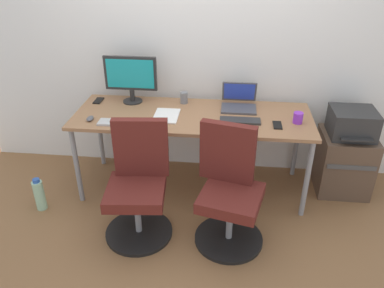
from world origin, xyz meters
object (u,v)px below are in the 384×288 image
Objects in this scene: office_chair_right at (229,192)px; water_bottle_on_floor at (39,195)px; open_laptop at (239,102)px; coffee_mug at (298,118)px; side_cabinet at (343,162)px; office_chair_left at (138,186)px; printer at (352,123)px; desktop_monitor at (131,76)px.

water_bottle_on_floor is at bearing 174.21° from office_chair_right.
open_laptop reaches higher than coffee_mug.
office_chair_right is at bearing -133.21° from coffee_mug.
coffee_mug is (2.18, 0.41, 0.66)m from water_bottle_on_floor.
open_laptop is at bearing 150.40° from coffee_mug.
side_cabinet is 1.13m from open_laptop.
office_chair_left is 1.65× the size of side_cabinet.
office_chair_right is 10.22× the size of coffee_mug.
office_chair_right is 1.67m from water_bottle_on_floor.
open_laptop is at bearing 175.39° from side_cabinet.
printer is (0.00, -0.00, 0.40)m from side_cabinet.
printer is 2.01m from desktop_monitor.
desktop_monitor reaches higher than printer.
side_cabinet is 1.83× the size of water_bottle_on_floor.
printer is at bearing 12.63° from water_bottle_on_floor.
water_bottle_on_floor is 0.65× the size of desktop_monitor.
office_chair_right is at bearing -0.12° from office_chair_left.
desktop_monitor is at bearing 177.06° from side_cabinet.
open_laptop is (-1.00, 0.08, 0.12)m from printer.
coffee_mug reaches higher than water_bottle_on_floor.
side_cabinet is 0.40m from printer.
open_laptop is 0.56m from coffee_mug.
water_bottle_on_floor is at bearing -167.37° from printer.
desktop_monitor is 1.52m from coffee_mug.
office_chair_right is 0.94m from open_laptop.
water_bottle_on_floor is (-2.69, -0.60, -0.54)m from printer.
printer is 1.01m from open_laptop.
water_bottle_on_floor is (-2.69, -0.60, -0.14)m from side_cabinet.
side_cabinet is 1.83× the size of open_laptop.
office_chair_right is 0.87m from coffee_mug.
coffee_mug is (1.24, 0.57, 0.38)m from office_chair_left.
coffee_mug is at bearing -158.86° from side_cabinet.
printer is at bearing 23.67° from office_chair_left.
coffee_mug is at bearing 10.57° from water_bottle_on_floor.
office_chair_right reaches higher than printer.
desktop_monitor reaches higher than water_bottle_on_floor.
desktop_monitor is at bearing 168.56° from coffee_mug.
desktop_monitor is 1.55× the size of open_laptop.
open_laptop reaches higher than side_cabinet.
open_laptop is (0.76, 0.85, 0.39)m from office_chair_left.
side_cabinet is at bearing 90.00° from printer.
open_laptop is (-1.00, 0.08, 0.53)m from side_cabinet.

